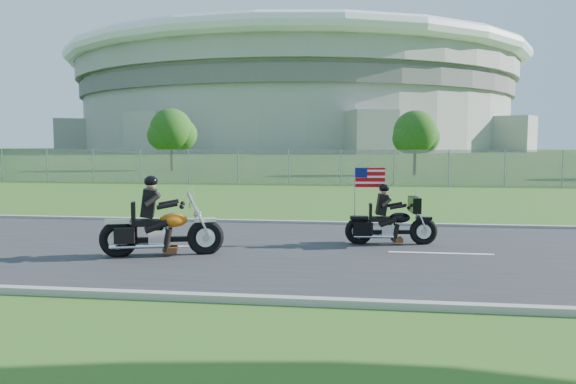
# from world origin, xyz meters

# --- Properties ---
(ground) EXTENTS (420.00, 420.00, 0.00)m
(ground) POSITION_xyz_m (0.00, 0.00, 0.00)
(ground) COLOR #2E5119
(ground) RESTS_ON ground
(road) EXTENTS (120.00, 8.00, 0.04)m
(road) POSITION_xyz_m (0.00, 0.00, 0.02)
(road) COLOR #28282B
(road) RESTS_ON ground
(curb_north) EXTENTS (120.00, 0.18, 0.12)m
(curb_north) POSITION_xyz_m (0.00, 4.05, 0.05)
(curb_north) COLOR #9E9B93
(curb_north) RESTS_ON ground
(curb_south) EXTENTS (120.00, 0.18, 0.12)m
(curb_south) POSITION_xyz_m (0.00, -4.05, 0.05)
(curb_south) COLOR #9E9B93
(curb_south) RESTS_ON ground
(fence) EXTENTS (60.00, 0.03, 2.00)m
(fence) POSITION_xyz_m (-5.00, 20.00, 1.00)
(fence) COLOR gray
(fence) RESTS_ON ground
(stadium) EXTENTS (140.40, 140.40, 29.20)m
(stadium) POSITION_xyz_m (-20.00, 170.00, 15.58)
(stadium) COLOR #A3A099
(stadium) RESTS_ON ground
(tree_fence_near) EXTENTS (3.52, 3.28, 4.75)m
(tree_fence_near) POSITION_xyz_m (6.04, 30.04, 2.97)
(tree_fence_near) COLOR #382316
(tree_fence_near) RESTS_ON ground
(tree_fence_mid) EXTENTS (3.96, 3.69, 5.30)m
(tree_fence_mid) POSITION_xyz_m (-13.95, 34.04, 3.30)
(tree_fence_mid) COLOR #382316
(tree_fence_mid) RESTS_ON ground
(motorcycle_lead) EXTENTS (2.52, 1.11, 1.73)m
(motorcycle_lead) POSITION_xyz_m (-1.85, -1.01, 0.55)
(motorcycle_lead) COLOR black
(motorcycle_lead) RESTS_ON ground
(motorcycle_follow) EXTENTS (2.15, 0.74, 1.80)m
(motorcycle_follow) POSITION_xyz_m (2.99, 1.00, 0.50)
(motorcycle_follow) COLOR black
(motorcycle_follow) RESTS_ON ground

